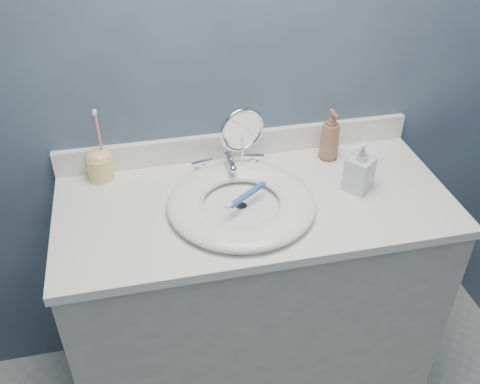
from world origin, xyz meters
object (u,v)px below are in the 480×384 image
object	(u,v)px
soap_bottle_amber	(330,135)
soap_bottle_clear	(360,167)
makeup_mirror	(242,137)
toothbrush_holder	(100,163)

from	to	relation	value
soap_bottle_amber	soap_bottle_clear	bearing A→B (deg)	-84.32
soap_bottle_amber	soap_bottle_clear	distance (m)	0.20
makeup_mirror	soap_bottle_amber	size ratio (longest dim) A/B	1.27
makeup_mirror	toothbrush_holder	xyz separation A→B (m)	(-0.46, 0.05, -0.07)
makeup_mirror	soap_bottle_clear	bearing A→B (deg)	-42.51
soap_bottle_clear	toothbrush_holder	xyz separation A→B (m)	(-0.79, 0.23, -0.03)
soap_bottle_clear	soap_bottle_amber	bearing A→B (deg)	148.91
makeup_mirror	soap_bottle_amber	bearing A→B (deg)	-11.67
soap_bottle_clear	toothbrush_holder	size ratio (longest dim) A/B	0.68
soap_bottle_amber	toothbrush_holder	distance (m)	0.77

